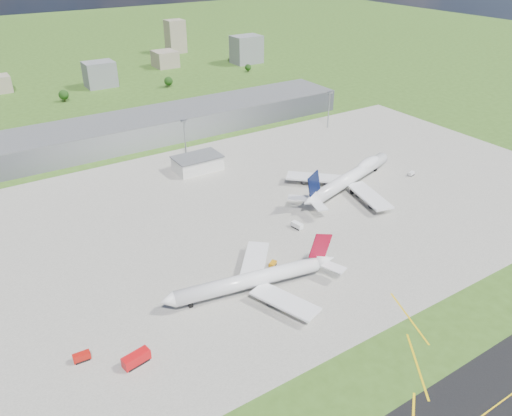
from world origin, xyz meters
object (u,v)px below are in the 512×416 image
tug_yellow (273,264)px  van_white_far (411,174)px  van_white_near (297,226)px  crash_tender (82,357)px  airliner_blue_quad (351,177)px  airliner_red_twin (255,280)px  fire_truck (136,359)px

tug_yellow → van_white_far: bearing=-17.8°
van_white_far → van_white_near: bearing=173.8°
crash_tender → tug_yellow: size_ratio=1.25×
airliner_blue_quad → van_white_near: airliner_blue_quad is taller
airliner_red_twin → tug_yellow: airliner_red_twin is taller
crash_tender → tug_yellow: bearing=10.4°
airliner_blue_quad → van_white_near: 54.12m
fire_truck → crash_tender: size_ratio=1.72×
airliner_red_twin → fire_truck: (-51.75, -10.97, -3.20)m
airliner_red_twin → tug_yellow: size_ratio=15.97×
airliner_blue_quad → fire_truck: airliner_blue_quad is taller
airliner_red_twin → crash_tender: bearing=10.5°
airliner_blue_quad → van_white_far: 39.95m
airliner_red_twin → airliner_blue_quad: (91.77, 47.51, 0.82)m
crash_tender → van_white_near: size_ratio=0.91×
airliner_blue_quad → tug_yellow: 86.11m
airliner_blue_quad → van_white_near: size_ratio=13.36×
van_white_near → airliner_red_twin: bearing=114.7°
airliner_red_twin → crash_tender: airliner_red_twin is taller
airliner_red_twin → crash_tender: 66.03m
airliner_blue_quad → crash_tender: size_ratio=14.71×
tug_yellow → van_white_near: (26.67, 18.90, 0.46)m
van_white_near → van_white_far: (89.28, 11.27, -0.30)m
airliner_blue_quad → tug_yellow: airliner_blue_quad is taller
van_white_near → fire_truck: bearing=103.2°
tug_yellow → van_white_far: van_white_far is taller
van_white_near → crash_tender: bearing=95.2°
airliner_red_twin → fire_truck: bearing=22.3°
van_white_far → fire_truck: bearing=-177.9°
airliner_red_twin → van_white_far: size_ratio=15.41×
airliner_blue_quad → tug_yellow: size_ratio=18.35×
airliner_red_twin → fire_truck: size_ratio=7.45×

